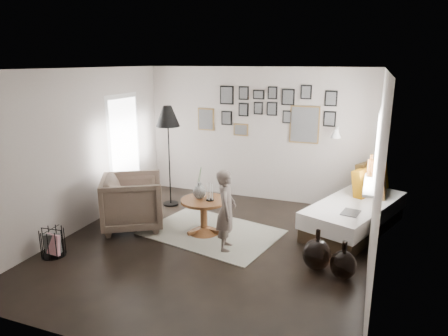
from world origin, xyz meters
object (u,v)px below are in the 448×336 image
at_px(demijohn_large, 317,254).
at_px(demijohn_small, 343,265).
at_px(floor_lamp, 168,120).
at_px(vase, 199,189).
at_px(magazine_basket, 53,243).
at_px(child, 226,210).
at_px(daybed, 355,209).
at_px(armchair, 133,202).
at_px(pedestal_table, 204,218).

relative_size(demijohn_large, demijohn_small, 1.10).
height_order(floor_lamp, demijohn_large, floor_lamp).
height_order(vase, magazine_basket, vase).
height_order(demijohn_small, child, child).
distance_m(daybed, child, 2.30).
distance_m(vase, armchair, 1.17).
bearing_deg(pedestal_table, vase, 165.96).
bearing_deg(demijohn_large, floor_lamp, 152.90).
relative_size(daybed, floor_lamp, 1.22).
distance_m(floor_lamp, demijohn_small, 4.01).
xyz_separation_m(vase, demijohn_small, (2.30, -0.68, -0.54)).
xyz_separation_m(daybed, demijohn_large, (-0.39, -1.63, -0.11)).
bearing_deg(vase, pedestal_table, -14.04).
distance_m(vase, daybed, 2.61).
height_order(pedestal_table, vase, vase).
bearing_deg(demijohn_small, pedestal_table, 163.37).
xyz_separation_m(daybed, magazine_basket, (-3.98, -2.56, -0.13)).
height_order(demijohn_large, demijohn_small, demijohn_large).
height_order(armchair, child, child).
xyz_separation_m(demijohn_small, child, (-1.69, 0.26, 0.41)).
bearing_deg(daybed, vase, -133.99).
xyz_separation_m(daybed, child, (-1.73, -1.49, 0.28)).
distance_m(pedestal_table, magazine_basket, 2.26).
height_order(daybed, magazine_basket, daybed).
bearing_deg(floor_lamp, child, -39.95).
relative_size(vase, child, 0.43).
height_order(floor_lamp, magazine_basket, floor_lamp).
xyz_separation_m(demijohn_large, demijohn_small, (0.35, -0.12, -0.02)).
height_order(vase, demijohn_large, vase).
bearing_deg(vase, floor_lamp, 137.28).
bearing_deg(demijohn_large, child, 173.94).
bearing_deg(vase, child, -34.57).
bearing_deg(magazine_basket, demijohn_small, 11.57).
xyz_separation_m(demijohn_large, child, (-1.34, 0.14, 0.39)).
bearing_deg(floor_lamp, demijohn_small, -26.29).
xyz_separation_m(magazine_basket, child, (2.25, 1.07, 0.41)).
distance_m(armchair, magazine_basket, 1.41).
bearing_deg(armchair, demijohn_large, -127.77).
relative_size(magazine_basket, demijohn_small, 0.78).
height_order(pedestal_table, demijohn_large, pedestal_table).
bearing_deg(demijohn_small, child, 171.18).
distance_m(pedestal_table, demijohn_small, 2.32).
height_order(pedestal_table, armchair, armchair).
relative_size(floor_lamp, demijohn_small, 3.72).
bearing_deg(magazine_basket, floor_lamp, 76.73).
xyz_separation_m(pedestal_table, magazine_basket, (-1.72, -1.47, -0.07)).
distance_m(pedestal_table, demijohn_large, 1.95).
distance_m(demijohn_small, child, 1.76).
bearing_deg(demijohn_large, magazine_basket, -165.52).
distance_m(armchair, demijohn_small, 3.46).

